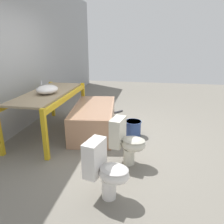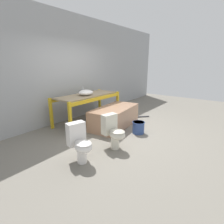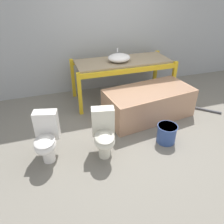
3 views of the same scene
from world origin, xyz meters
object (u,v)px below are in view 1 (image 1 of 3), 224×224
object	(u,v)px
bucket_white	(133,128)
sink_basin	(47,89)
bathtub_main	(94,117)
toilet_far	(126,141)
toilet_near	(105,169)

from	to	relation	value
bucket_white	sink_basin	bearing A→B (deg)	98.80
sink_basin	bathtub_main	size ratio (longest dim) A/B	0.27
sink_basin	bucket_white	xyz separation A→B (m)	(0.25, -1.62, -0.78)
sink_basin	toilet_far	world-z (taller)	sink_basin
bathtub_main	bucket_white	xyz separation A→B (m)	(-0.06, -0.81, -0.16)
toilet_near	toilet_far	distance (m)	0.81
bucket_white	toilet_near	bearing A→B (deg)	174.30
sink_basin	toilet_far	size ratio (longest dim) A/B	0.63
sink_basin	toilet_near	xyz separation A→B (m)	(-1.59, -1.44, -0.55)
toilet_near	bucket_white	size ratio (longest dim) A/B	2.25
toilet_far	toilet_near	bearing A→B (deg)	179.78
sink_basin	bathtub_main	xyz separation A→B (m)	(0.32, -0.81, -0.62)
sink_basin	toilet_near	size ratio (longest dim) A/B	0.63
bathtub_main	toilet_far	bearing A→B (deg)	-151.97
bathtub_main	toilet_far	distance (m)	1.36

